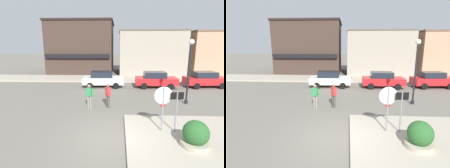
{
  "view_description": "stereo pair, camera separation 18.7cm",
  "coord_description": "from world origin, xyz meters",
  "views": [
    {
      "loc": [
        0.28,
        -7.14,
        4.08
      ],
      "look_at": [
        -0.2,
        4.5,
        1.5
      ],
      "focal_mm": 28.0,
      "sensor_mm": 36.0,
      "label": 1
    },
    {
      "loc": [
        0.47,
        -7.13,
        4.08
      ],
      "look_at": [
        -0.2,
        4.5,
        1.5
      ],
      "focal_mm": 28.0,
      "sensor_mm": 36.0,
      "label": 2
    }
  ],
  "objects": [
    {
      "name": "ground_plane",
      "position": [
        0.0,
        0.0,
        0.0
      ],
      "size": [
        160.0,
        160.0,
        0.0
      ],
      "primitive_type": "plane",
      "color": "#6B665B"
    },
    {
      "name": "sidewalk_corner",
      "position": [
        3.79,
        -0.03,
        0.07
      ],
      "size": [
        6.4,
        4.8,
        0.15
      ],
      "primitive_type": "cube",
      "color": "#A89E8C",
      "rests_on": "ground"
    },
    {
      "name": "kerb_far",
      "position": [
        0.0,
        14.01,
        0.07
      ],
      "size": [
        80.0,
        4.0,
        0.15
      ],
      "primitive_type": "cube",
      "color": "#A89E8C",
      "rests_on": "ground"
    },
    {
      "name": "stop_sign",
      "position": [
        2.3,
        0.53,
        1.52
      ],
      "size": [
        0.82,
        0.09,
        2.3
      ],
      "color": "gray",
      "rests_on": "ground"
    },
    {
      "name": "one_way_sign",
      "position": [
        2.89,
        0.46,
        1.33
      ],
      "size": [
        0.6,
        0.07,
        2.1
      ],
      "color": "gray",
      "rests_on": "ground"
    },
    {
      "name": "planter",
      "position": [
        3.32,
        -0.74,
        0.56
      ],
      "size": [
        1.1,
        1.1,
        1.23
      ],
      "color": "#ADA38E",
      "rests_on": "ground"
    },
    {
      "name": "lamp_post",
      "position": [
        5.1,
        5.01,
        2.96
      ],
      "size": [
        0.36,
        0.36,
        4.54
      ],
      "color": "black",
      "rests_on": "ground"
    },
    {
      "name": "parked_car_nearest",
      "position": [
        -1.33,
        9.95,
        0.81
      ],
      "size": [
        4.05,
        1.98,
        1.56
      ],
      "color": "white",
      "rests_on": "ground"
    },
    {
      "name": "parked_car_second",
      "position": [
        3.89,
        9.89,
        0.81
      ],
      "size": [
        4.03,
        1.94,
        1.56
      ],
      "color": "red",
      "rests_on": "ground"
    },
    {
      "name": "parked_car_third",
      "position": [
        8.81,
        10.23,
        0.81
      ],
      "size": [
        4.13,
        2.13,
        1.56
      ],
      "color": "red",
      "rests_on": "ground"
    },
    {
      "name": "pedestrian_crossing_near",
      "position": [
        -0.45,
        4.0,
        0.87
      ],
      "size": [
        0.42,
        0.48,
        1.61
      ],
      "color": "#4C473D",
      "rests_on": "ground"
    },
    {
      "name": "pedestrian_crossing_far",
      "position": [
        -1.65,
        3.77,
        0.87
      ],
      "size": [
        0.55,
        0.33,
        1.61
      ],
      "color": "gray",
      "rests_on": "ground"
    },
    {
      "name": "building_corner_shop",
      "position": [
        -5.24,
        19.79,
        3.75
      ],
      "size": [
        9.26,
        8.05,
        7.49
      ],
      "color": "#3D2D26",
      "rests_on": "ground"
    },
    {
      "name": "building_storefront_left_near",
      "position": [
        4.73,
        18.82,
        3.06
      ],
      "size": [
        8.9,
        6.56,
        6.1
      ],
      "color": "#9E9384",
      "rests_on": "ground"
    },
    {
      "name": "building_storefront_left_mid",
      "position": [
        13.27,
        19.88,
        3.02
      ],
      "size": [
        6.38,
        7.65,
        6.03
      ],
      "color": "tan",
      "rests_on": "ground"
    }
  ]
}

